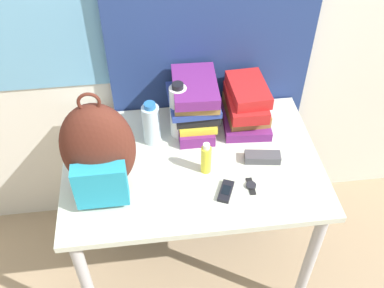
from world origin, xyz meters
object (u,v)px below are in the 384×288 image
object	(u,v)px
sports_bottle	(178,111)
wristwatch	(251,186)
sunscreen_bottle	(206,159)
cell_phone	(226,191)
water_bottle	(151,124)
backpack	(99,152)
sunglasses_case	(262,157)
book_stack_left	(195,104)
book_stack_center	(246,106)

from	to	relation	value
sports_bottle	wristwatch	xyz separation A→B (m)	(0.25, -0.35, -0.13)
sunscreen_bottle	cell_phone	distance (m)	0.15
water_bottle	sunscreen_bottle	size ratio (longest dim) A/B	1.39
cell_phone	backpack	bearing A→B (deg)	168.89
sunglasses_case	water_bottle	bearing A→B (deg)	158.37
water_bottle	wristwatch	xyz separation A→B (m)	(0.37, -0.32, -0.09)
book_stack_left	book_stack_center	world-z (taller)	book_stack_left
sports_bottle	book_stack_center	bearing A→B (deg)	7.37
cell_phone	wristwatch	bearing A→B (deg)	9.77
book_stack_center	sports_bottle	bearing A→B (deg)	-172.63
wristwatch	cell_phone	bearing A→B (deg)	-170.23
cell_phone	wristwatch	world-z (taller)	cell_phone
sunscreen_bottle	sunglasses_case	distance (m)	0.25
book_stack_left	water_bottle	world-z (taller)	book_stack_left
backpack	sunscreen_bottle	size ratio (longest dim) A/B	3.07
book_stack_center	cell_phone	xyz separation A→B (m)	(-0.16, -0.41, -0.09)
sunscreen_bottle	sports_bottle	bearing A→B (deg)	110.13
book_stack_left	cell_phone	xyz separation A→B (m)	(0.07, -0.40, -0.12)
sunglasses_case	sports_bottle	bearing A→B (deg)	147.69
backpack	book_stack_center	size ratio (longest dim) A/B	1.62
sports_bottle	wristwatch	world-z (taller)	sports_bottle
book_stack_left	sunglasses_case	bearing A→B (deg)	-44.32
backpack	sports_bottle	bearing A→B (deg)	39.97
backpack	book_stack_left	xyz separation A→B (m)	(0.40, 0.31, -0.06)
book_stack_center	cell_phone	distance (m)	0.44
sunscreen_bottle	cell_phone	world-z (taller)	sunscreen_bottle
water_bottle	sunglasses_case	xyz separation A→B (m)	(0.45, -0.18, -0.08)
book_stack_center	wristwatch	size ratio (longest dim) A/B	3.23
backpack	sunscreen_bottle	bearing A→B (deg)	4.85
book_stack_left	wristwatch	distance (m)	0.44
water_bottle	wristwatch	size ratio (longest dim) A/B	2.37
water_bottle	cell_phone	xyz separation A→B (m)	(0.27, -0.33, -0.09)
sports_bottle	sunscreen_bottle	xyz separation A→B (m)	(0.09, -0.24, -0.06)
book_stack_center	water_bottle	xyz separation A→B (m)	(-0.43, -0.07, 0.00)
water_bottle	sunglasses_case	world-z (taller)	water_bottle
wristwatch	sunscreen_bottle	bearing A→B (deg)	146.73
water_bottle	sunglasses_case	distance (m)	0.49
book_stack_left	wristwatch	bearing A→B (deg)	-65.36
book_stack_left	wristwatch	xyz separation A→B (m)	(0.18, -0.39, -0.13)
book_stack_left	sunscreen_bottle	size ratio (longest dim) A/B	1.86
cell_phone	sunglasses_case	world-z (taller)	sunglasses_case
backpack	sports_bottle	size ratio (longest dim) A/B	1.67
book_stack_center	cell_phone	size ratio (longest dim) A/B	2.44
cell_phone	sunscreen_bottle	bearing A→B (deg)	115.66
sports_bottle	cell_phone	world-z (taller)	sports_bottle
backpack	book_stack_left	distance (m)	0.51
wristwatch	book_stack_center	bearing A→B (deg)	81.87
book_stack_left	sunglasses_case	world-z (taller)	book_stack_left
sunglasses_case	book_stack_center	bearing A→B (deg)	95.29
backpack	cell_phone	size ratio (longest dim) A/B	3.96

